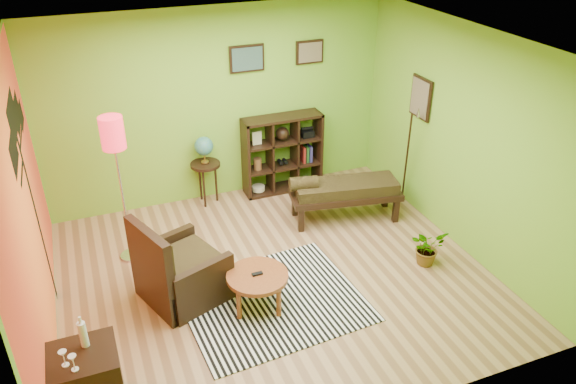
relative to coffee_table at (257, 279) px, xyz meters
name	(u,v)px	position (x,y,z in m)	size (l,w,h in m)	color
ground	(274,276)	(0.35, 0.43, -0.36)	(5.00, 5.00, 0.00)	#A67B54
room_shell	(263,140)	(0.25, 0.45, 1.44)	(5.04, 4.54, 2.82)	#78B52E
zebra_rug	(272,301)	(0.17, 0.00, -0.36)	(1.96, 1.66, 0.01)	white
coffee_table	(257,279)	(0.00, 0.00, 0.00)	(0.69, 0.69, 0.44)	brown
armchair	(179,274)	(-0.77, 0.46, -0.05)	(1.09, 1.08, 1.04)	black
side_cabinet	(87,384)	(-1.85, -0.84, -0.01)	(0.59, 0.53, 1.01)	black
floor_lamp	(114,146)	(-1.20, 1.48, 1.17)	(0.29, 0.29, 1.89)	silver
globe_table	(204,154)	(0.06, 2.48, 0.43)	(0.43, 0.43, 1.05)	black
cube_shelf	(283,154)	(1.26, 2.46, 0.24)	(1.20, 0.35, 1.20)	black
bench	(343,190)	(1.71, 1.34, 0.09)	(1.60, 0.82, 0.71)	black
potted_plant	(427,251)	(2.21, -0.01, -0.18)	(0.42, 0.47, 0.36)	#26661E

